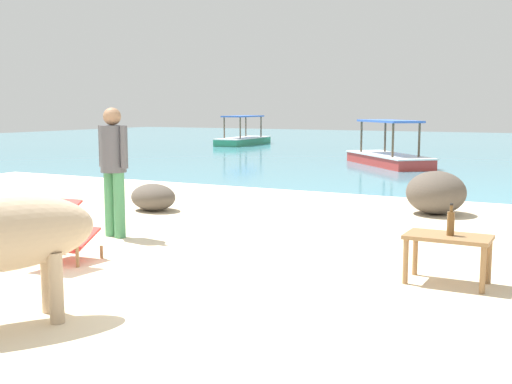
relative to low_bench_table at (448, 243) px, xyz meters
The scene contains 10 objects.
sand_beach 3.20m from the low_bench_table, 151.69° to the right, with size 18.00×14.00×0.04m, color beige.
water_surface 20.69m from the low_bench_table, 97.78° to the left, with size 60.00×36.00×0.03m, color teal.
low_bench_table is the anchor object (origin of this frame).
bottle 0.20m from the low_bench_table, 11.94° to the right, with size 0.07×0.07×0.30m.
deck_chair_near 3.89m from the low_bench_table, 163.47° to the right, with size 0.61×0.82×0.68m.
person_standing 4.19m from the low_bench_table, behind, with size 0.50×0.32×1.62m.
shore_rock_large 5.43m from the low_bench_table, 156.43° to the left, with size 0.80×0.63×0.42m, color brown.
shore_rock_small 4.02m from the low_bench_table, 103.58° to the left, with size 0.91×0.89×0.66m, color brown.
boat_red 12.63m from the low_bench_table, 108.54° to the left, with size 3.28×3.53×1.29m.
boat_green 22.82m from the low_bench_table, 123.64° to the left, with size 1.35×3.73×1.29m.
Camera 1 is at (3.91, -4.39, 1.66)m, focal length 44.74 mm.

